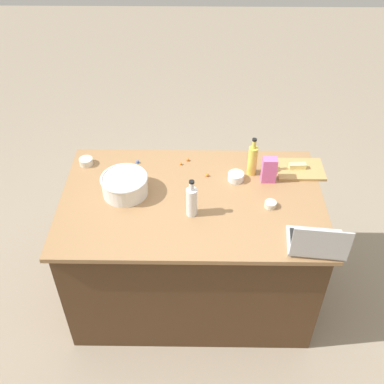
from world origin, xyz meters
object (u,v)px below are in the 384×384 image
at_px(butter_stick_left, 297,166).
at_px(ramekin_medium, 270,204).
at_px(ramekin_wide, 86,162).
at_px(ramekin_small, 236,177).
at_px(mixing_bowl_large, 125,185).
at_px(cutting_board, 300,169).
at_px(bottle_oil, 252,160).
at_px(bottle_vinegar, 192,201).
at_px(candy_bag, 269,170).
at_px(laptop, 317,243).

bearing_deg(butter_stick_left, ramekin_medium, 58.69).
bearing_deg(ramekin_wide, ramekin_small, 171.32).
bearing_deg(mixing_bowl_large, ramekin_small, -168.74).
relative_size(cutting_board, butter_stick_left, 2.79).
relative_size(bottle_oil, cutting_board, 0.87).
relative_size(mixing_bowl_large, ramekin_small, 2.84).
bearing_deg(ramekin_medium, mixing_bowl_large, -7.35).
bearing_deg(bottle_oil, ramekin_medium, 105.14).
xyz_separation_m(bottle_vinegar, butter_stick_left, (-0.68, -0.42, -0.06)).
xyz_separation_m(butter_stick_left, ramekin_small, (0.41, 0.10, -0.01)).
bearing_deg(ramekin_medium, bottle_oil, -74.86).
height_order(mixing_bowl_large, bottle_oil, bottle_oil).
xyz_separation_m(mixing_bowl_large, candy_bag, (-0.89, -0.13, 0.02)).
relative_size(laptop, mixing_bowl_large, 1.15).
xyz_separation_m(cutting_board, ramekin_small, (0.43, 0.10, 0.02)).
height_order(bottle_vinegar, ramekin_wide, bottle_vinegar).
bearing_deg(bottle_vinegar, ramekin_medium, -171.78).
bearing_deg(bottle_oil, candy_bag, 143.28).
height_order(laptop, bottle_oil, bottle_oil).
relative_size(laptop, butter_stick_left, 3.01).
relative_size(ramekin_medium, ramekin_wide, 0.78).
distance_m(cutting_board, candy_bag, 0.26).
height_order(ramekin_small, candy_bag, candy_bag).
relative_size(bottle_vinegar, ramekin_wide, 2.75).
distance_m(bottle_vinegar, ramekin_small, 0.43).
bearing_deg(bottle_oil, bottle_vinegar, 45.72).
xyz_separation_m(laptop, mixing_bowl_large, (1.09, -0.45, 0.02)).
bearing_deg(ramekin_wide, butter_stick_left, 178.03).
bearing_deg(ramekin_wide, ramekin_medium, 161.18).
bearing_deg(butter_stick_left, ramekin_wide, -1.97).
bearing_deg(bottle_vinegar, candy_bag, -146.68).
distance_m(butter_stick_left, ramekin_wide, 1.39).
bearing_deg(ramekin_medium, ramekin_wide, -18.82).
relative_size(laptop, bottle_vinegar, 1.33).
relative_size(bottle_vinegar, candy_bag, 1.46).
xyz_separation_m(bottle_oil, candy_bag, (-0.10, 0.07, -0.02)).
bearing_deg(cutting_board, ramekin_wide, -1.94).
bearing_deg(ramekin_wide, bottle_oil, 175.79).
distance_m(ramekin_small, candy_bag, 0.21).
relative_size(cutting_board, candy_bag, 1.80).
distance_m(bottle_oil, ramekin_medium, 0.34).
distance_m(laptop, butter_stick_left, 0.69).
bearing_deg(ramekin_small, bottle_vinegar, 49.23).
bearing_deg(candy_bag, ramekin_wide, -7.39).
bearing_deg(laptop, bottle_vinegar, -21.75).
relative_size(laptop, candy_bag, 1.95).
xyz_separation_m(bottle_vinegar, ramekin_small, (-0.27, -0.32, -0.07)).
xyz_separation_m(bottle_oil, ramekin_wide, (1.09, -0.08, -0.09)).
distance_m(ramekin_wide, candy_bag, 1.20).
bearing_deg(candy_bag, ramekin_medium, 87.12).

